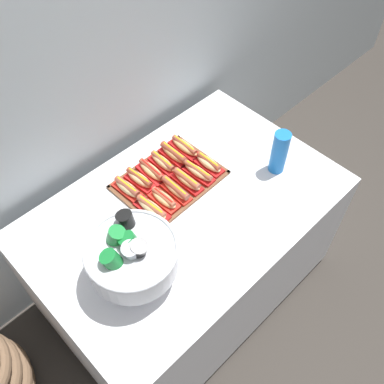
{
  "coord_description": "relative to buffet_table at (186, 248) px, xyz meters",
  "views": [
    {
      "loc": [
        -0.8,
        -0.87,
        2.37
      ],
      "look_at": [
        0.04,
        -0.0,
        0.85
      ],
      "focal_mm": 40.54,
      "sensor_mm": 36.0,
      "label": 1
    }
  ],
  "objects": [
    {
      "name": "ground_plane",
      "position": [
        0.0,
        0.0,
        -0.41
      ],
      "size": [
        10.0,
        10.0,
        0.0
      ],
      "primitive_type": "plane",
      "color": "#38332D"
    },
    {
      "name": "back_wall",
      "position": [
        0.0,
        0.59,
        0.89
      ],
      "size": [
        6.0,
        0.1,
        2.6
      ],
      "primitive_type": "cube",
      "color": "#B2BCC1",
      "rests_on": "ground_plane"
    },
    {
      "name": "buffet_table",
      "position": [
        0.0,
        0.0,
        0.0
      ],
      "size": [
        1.44,
        0.95,
        0.78
      ],
      "color": "silver",
      "rests_on": "ground_plane"
    },
    {
      "name": "serving_tray",
      "position": [
        0.05,
        0.16,
        0.37
      ],
      "size": [
        0.49,
        0.37,
        0.01
      ],
      "color": "brown",
      "rests_on": "buffet_table"
    },
    {
      "name": "hot_dog_0",
      "position": [
        -0.13,
        0.08,
        0.41
      ],
      "size": [
        0.08,
        0.19,
        0.06
      ],
      "color": "#B21414",
      "rests_on": "serving_tray"
    },
    {
      "name": "hot_dog_1",
      "position": [
        -0.06,
        0.08,
        0.4
      ],
      "size": [
        0.07,
        0.16,
        0.06
      ],
      "color": "red",
      "rests_on": "serving_tray"
    },
    {
      "name": "hot_dog_2",
      "position": [
        0.02,
        0.08,
        0.41
      ],
      "size": [
        0.06,
        0.18,
        0.06
      ],
      "color": "red",
      "rests_on": "serving_tray"
    },
    {
      "name": "hot_dog_3",
      "position": [
        0.09,
        0.08,
        0.41
      ],
      "size": [
        0.06,
        0.17,
        0.06
      ],
      "color": "#B21414",
      "rests_on": "serving_tray"
    },
    {
      "name": "hot_dog_4",
      "position": [
        0.17,
        0.09,
        0.4
      ],
      "size": [
        0.07,
        0.18,
        0.06
      ],
      "color": "#B21414",
      "rests_on": "serving_tray"
    },
    {
      "name": "hot_dog_5",
      "position": [
        0.24,
        0.09,
        0.41
      ],
      "size": [
        0.07,
        0.16,
        0.06
      ],
      "color": "#B21414",
      "rests_on": "serving_tray"
    },
    {
      "name": "hot_dog_6",
      "position": [
        -0.14,
        0.24,
        0.41
      ],
      "size": [
        0.07,
        0.17,
        0.06
      ],
      "color": "red",
      "rests_on": "serving_tray"
    },
    {
      "name": "hot_dog_7",
      "position": [
        -0.06,
        0.24,
        0.41
      ],
      "size": [
        0.07,
        0.16,
        0.06
      ],
      "color": "red",
      "rests_on": "serving_tray"
    },
    {
      "name": "hot_dog_8",
      "position": [
        0.01,
        0.25,
        0.4
      ],
      "size": [
        0.07,
        0.17,
        0.06
      ],
      "color": "red",
      "rests_on": "serving_tray"
    },
    {
      "name": "hot_dog_9",
      "position": [
        0.09,
        0.25,
        0.4
      ],
      "size": [
        0.06,
        0.17,
        0.06
      ],
      "color": "red",
      "rests_on": "serving_tray"
    },
    {
      "name": "hot_dog_10",
      "position": [
        0.16,
        0.25,
        0.41
      ],
      "size": [
        0.06,
        0.18,
        0.06
      ],
      "color": "red",
      "rests_on": "serving_tray"
    },
    {
      "name": "hot_dog_11",
      "position": [
        0.24,
        0.25,
        0.4
      ],
      "size": [
        0.07,
        0.18,
        0.06
      ],
      "color": "#B21414",
      "rests_on": "serving_tray"
    },
    {
      "name": "punch_bowl",
      "position": [
        -0.38,
        -0.11,
        0.53
      ],
      "size": [
        0.36,
        0.36,
        0.27
      ],
      "color": "silver",
      "rests_on": "buffet_table"
    },
    {
      "name": "cup_stack",
      "position": [
        0.48,
        -0.14,
        0.49
      ],
      "size": [
        0.08,
        0.08,
        0.23
      ],
      "color": "blue",
      "rests_on": "buffet_table"
    }
  ]
}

